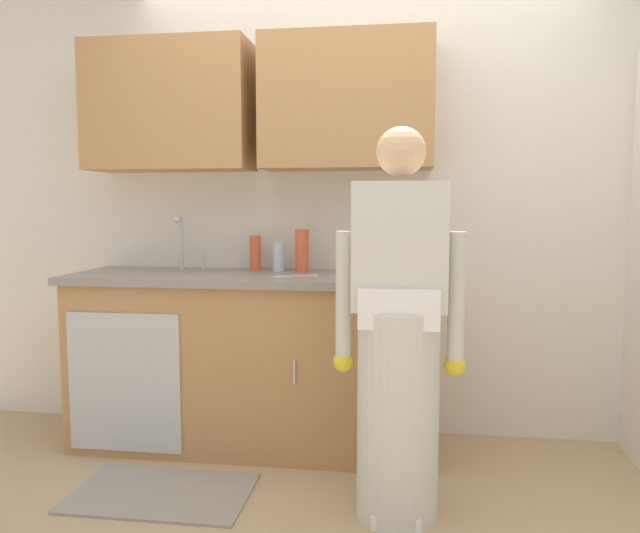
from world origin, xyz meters
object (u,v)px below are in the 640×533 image
object	(u,v)px
cup_by_sink	(405,268)
knife_on_counter	(295,276)
bottle_dish_liquid	(255,253)
person_at_sink	(399,355)
bottle_water_short	(279,257)
bottle_soap	(302,251)
sponge	(359,277)
sink	(179,275)

from	to	relation	value
cup_by_sink	knife_on_counter	bearing A→B (deg)	-171.69
cup_by_sink	bottle_dish_liquid	bearing A→B (deg)	166.66
person_at_sink	knife_on_counter	world-z (taller)	person_at_sink
bottle_water_short	cup_by_sink	world-z (taller)	bottle_water_short
person_at_sink	cup_by_sink	xyz separation A→B (m)	(0.02, 0.68, 0.29)
person_at_sink	bottle_dish_liquid	size ratio (longest dim) A/B	8.22
bottle_water_short	bottle_dish_liquid	world-z (taller)	bottle_dish_liquid
bottle_soap	sponge	bearing A→B (deg)	-43.91
bottle_dish_liquid	sink	bearing A→B (deg)	-153.57
bottle_water_short	sponge	world-z (taller)	bottle_water_short
bottle_water_short	sponge	bearing A→B (deg)	-36.54
sink	knife_on_counter	distance (m)	0.67
bottle_soap	knife_on_counter	distance (m)	0.25
knife_on_counter	sponge	xyz separation A→B (m)	(0.34, -0.10, 0.01)
bottle_soap	bottle_dish_liquid	distance (m)	0.28
person_at_sink	cup_by_sink	bearing A→B (deg)	88.61
bottle_soap	bottle_dish_liquid	bearing A→B (deg)	168.60
bottle_soap	knife_on_counter	size ratio (longest dim) A/B	0.98
bottle_water_short	bottle_dish_liquid	xyz separation A→B (m)	(-0.14, 0.03, 0.02)
person_at_sink	bottle_water_short	size ratio (longest dim) A/B	9.95
knife_on_counter	person_at_sink	bearing A→B (deg)	-76.96
bottle_dish_liquid	knife_on_counter	world-z (taller)	bottle_dish_liquid
sink	person_at_sink	distance (m)	1.41
sink	bottle_dish_liquid	xyz separation A→B (m)	(0.38, 0.19, 0.11)
bottle_dish_liquid	cup_by_sink	world-z (taller)	bottle_dish_liquid
person_at_sink	bottle_water_short	distance (m)	1.14
bottle_dish_liquid	cup_by_sink	distance (m)	0.87
person_at_sink	bottle_soap	world-z (taller)	person_at_sink
bottle_soap	person_at_sink	bearing A→B (deg)	-56.54
sink	bottle_water_short	world-z (taller)	sink
knife_on_counter	cup_by_sink	bearing A→B (deg)	-20.69
bottle_dish_liquid	sponge	size ratio (longest dim) A/B	1.79
sink	bottle_soap	xyz separation A→B (m)	(0.66, 0.13, 0.13)
person_at_sink	knife_on_counter	distance (m)	0.85
sink	bottle_soap	distance (m)	0.69
knife_on_counter	bottle_water_short	bearing A→B (deg)	90.24
bottle_water_short	bottle_soap	xyz separation A→B (m)	(0.14, -0.03, 0.04)
knife_on_counter	sponge	distance (m)	0.35
person_at_sink	sink	bearing A→B (deg)	150.13
sponge	sink	bearing A→B (deg)	169.04
sink	cup_by_sink	distance (m)	1.23
bottle_dish_liquid	sponge	xyz separation A→B (m)	(0.62, -0.38, -0.08)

